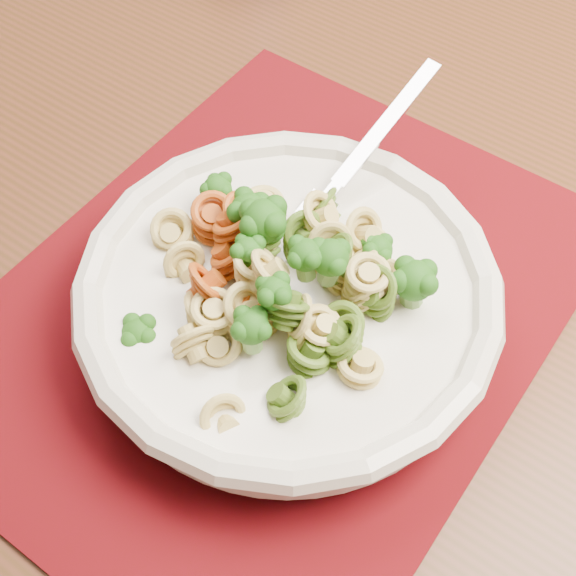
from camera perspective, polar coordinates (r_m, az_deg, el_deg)
dining_table at (r=0.69m, az=-4.37°, el=2.94°), size 1.75×1.39×0.72m
placemat at (r=0.54m, az=-1.04°, el=-1.40°), size 0.51×0.45×0.00m
pasta_bowl at (r=0.51m, az=-0.00°, el=-0.61°), size 0.27×0.27×0.05m
pasta_broccoli_heap at (r=0.50m, az=-0.00°, el=0.40°), size 0.23×0.23×0.06m
fork at (r=0.53m, az=1.91°, el=5.42°), size 0.18×0.06×0.08m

